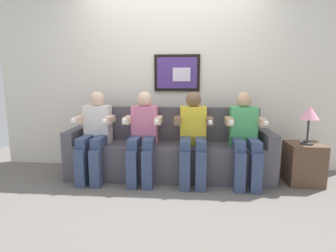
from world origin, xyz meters
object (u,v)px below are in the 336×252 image
(couch, at_px, (169,153))
(person_right_center, at_px, (193,134))
(person_leftmost, at_px, (95,132))
(table_lamp, at_px, (309,114))
(spare_remote_on_table, at_px, (303,143))
(person_rightmost, at_px, (245,135))
(side_table_right, at_px, (303,163))
(person_left_center, at_px, (143,133))

(couch, bearing_deg, person_right_center, -28.80)
(person_leftmost, relative_size, table_lamp, 2.41)
(person_leftmost, relative_size, spare_remote_on_table, 8.54)
(person_leftmost, xyz_separation_m, person_rightmost, (1.84, 0.00, 0.00))
(person_right_center, height_order, table_lamp, person_right_center)
(person_right_center, xyz_separation_m, side_table_right, (1.34, 0.06, -0.36))
(person_left_center, xyz_separation_m, side_table_right, (1.96, 0.06, -0.36))
(table_lamp, bearing_deg, spare_remote_on_table, 115.75)
(spare_remote_on_table, bearing_deg, person_left_center, -178.28)
(couch, distance_m, side_table_right, 1.65)
(person_rightmost, bearing_deg, table_lamp, 0.94)
(person_right_center, relative_size, spare_remote_on_table, 8.54)
(table_lamp, height_order, spare_remote_on_table, table_lamp)
(person_leftmost, bearing_deg, table_lamp, 0.27)
(couch, relative_size, table_lamp, 5.65)
(person_right_center, bearing_deg, side_table_right, 2.60)
(couch, distance_m, person_rightmost, 0.98)
(couch, height_order, person_right_center, person_right_center)
(person_leftmost, height_order, table_lamp, person_leftmost)
(side_table_right, bearing_deg, person_left_center, -178.20)
(person_leftmost, relative_size, person_left_center, 1.00)
(person_left_center, bearing_deg, person_leftmost, 180.00)
(person_right_center, relative_size, side_table_right, 2.22)
(person_leftmost, xyz_separation_m, person_right_center, (1.23, 0.00, -0.00))
(person_rightmost, height_order, side_table_right, person_rightmost)
(person_rightmost, relative_size, table_lamp, 2.41)
(side_table_right, bearing_deg, spare_remote_on_table, -171.51)
(couch, distance_m, person_leftmost, 0.98)
(spare_remote_on_table, bearing_deg, couch, 176.10)
(side_table_right, bearing_deg, person_leftmost, -178.63)
(couch, bearing_deg, person_left_center, -151.11)
(person_left_center, xyz_separation_m, table_lamp, (1.96, 0.01, 0.25))
(spare_remote_on_table, bearing_deg, person_right_center, -177.50)
(person_right_center, bearing_deg, couch, 151.20)
(person_right_center, distance_m, table_lamp, 1.37)
(person_rightmost, xyz_separation_m, spare_remote_on_table, (0.71, 0.06, -0.10))
(table_lamp, bearing_deg, person_right_center, -179.51)
(couch, relative_size, spare_remote_on_table, 19.99)
(couch, relative_size, person_right_center, 2.34)
(table_lamp, relative_size, spare_remote_on_table, 3.54)
(person_leftmost, xyz_separation_m, table_lamp, (2.57, 0.01, 0.25))
(person_left_center, height_order, table_lamp, person_left_center)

